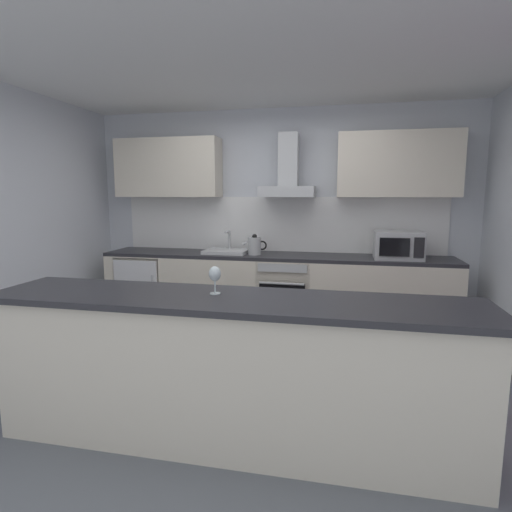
{
  "coord_description": "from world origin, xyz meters",
  "views": [
    {
      "loc": [
        0.78,
        -3.12,
        1.58
      ],
      "look_at": [
        0.03,
        0.39,
        1.05
      ],
      "focal_mm": 28.83,
      "sensor_mm": 36.0,
      "label": 1
    }
  ],
  "objects_px": {
    "range_hood": "(288,177)",
    "microwave": "(398,245)",
    "refrigerator": "(147,289)",
    "kettle": "(255,246)",
    "oven": "(285,293)",
    "sink": "(227,251)",
    "wine_glass": "(216,275)"
  },
  "relations": [
    {
      "from": "kettle",
      "to": "wine_glass",
      "type": "bearing_deg",
      "value": -84.24
    },
    {
      "from": "oven",
      "to": "sink",
      "type": "relative_size",
      "value": 1.6
    },
    {
      "from": "refrigerator",
      "to": "kettle",
      "type": "height_order",
      "value": "kettle"
    },
    {
      "from": "microwave",
      "to": "range_hood",
      "type": "bearing_deg",
      "value": 172.64
    },
    {
      "from": "sink",
      "to": "kettle",
      "type": "distance_m",
      "value": 0.36
    },
    {
      "from": "range_hood",
      "to": "refrigerator",
      "type": "bearing_deg",
      "value": -175.66
    },
    {
      "from": "oven",
      "to": "range_hood",
      "type": "xyz_separation_m",
      "value": [
        0.0,
        0.13,
        1.33
      ]
    },
    {
      "from": "microwave",
      "to": "refrigerator",
      "type": "bearing_deg",
      "value": 179.51
    },
    {
      "from": "wine_glass",
      "to": "range_hood",
      "type": "bearing_deg",
      "value": 86.56
    },
    {
      "from": "sink",
      "to": "wine_glass",
      "type": "relative_size",
      "value": 2.81
    },
    {
      "from": "oven",
      "to": "microwave",
      "type": "bearing_deg",
      "value": -1.31
    },
    {
      "from": "kettle",
      "to": "microwave",
      "type": "bearing_deg",
      "value": 0.21
    },
    {
      "from": "refrigerator",
      "to": "microwave",
      "type": "xyz_separation_m",
      "value": [
        2.96,
        -0.03,
        0.62
      ]
    },
    {
      "from": "microwave",
      "to": "kettle",
      "type": "height_order",
      "value": "microwave"
    },
    {
      "from": "microwave",
      "to": "wine_glass",
      "type": "distance_m",
      "value": 2.56
    },
    {
      "from": "oven",
      "to": "wine_glass",
      "type": "distance_m",
      "value": 2.29
    },
    {
      "from": "range_hood",
      "to": "kettle",
      "type": "bearing_deg",
      "value": -155.54
    },
    {
      "from": "refrigerator",
      "to": "sink",
      "type": "height_order",
      "value": "sink"
    },
    {
      "from": "range_hood",
      "to": "microwave",
      "type": "bearing_deg",
      "value": -7.36
    },
    {
      "from": "oven",
      "to": "microwave",
      "type": "relative_size",
      "value": 1.6
    },
    {
      "from": "kettle",
      "to": "sink",
      "type": "bearing_deg",
      "value": 172.75
    },
    {
      "from": "wine_glass",
      "to": "kettle",
      "type": "bearing_deg",
      "value": 95.76
    },
    {
      "from": "sink",
      "to": "refrigerator",
      "type": "bearing_deg",
      "value": -179.24
    },
    {
      "from": "range_hood",
      "to": "sink",
      "type": "bearing_deg",
      "value": -170.52
    },
    {
      "from": "sink",
      "to": "wine_glass",
      "type": "distance_m",
      "value": 2.29
    },
    {
      "from": "refrigerator",
      "to": "kettle",
      "type": "distance_m",
      "value": 1.5
    },
    {
      "from": "refrigerator",
      "to": "kettle",
      "type": "bearing_deg",
      "value": -1.28
    },
    {
      "from": "oven",
      "to": "microwave",
      "type": "distance_m",
      "value": 1.35
    },
    {
      "from": "microwave",
      "to": "range_hood",
      "type": "xyz_separation_m",
      "value": [
        -1.22,
        0.16,
        0.74
      ]
    },
    {
      "from": "microwave",
      "to": "sink",
      "type": "xyz_separation_m",
      "value": [
        -1.93,
        0.04,
        -0.12
      ]
    },
    {
      "from": "refrigerator",
      "to": "oven",
      "type": "bearing_deg",
      "value": 0.09
    },
    {
      "from": "refrigerator",
      "to": "kettle",
      "type": "xyz_separation_m",
      "value": [
        1.39,
        -0.03,
        0.58
      ]
    }
  ]
}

